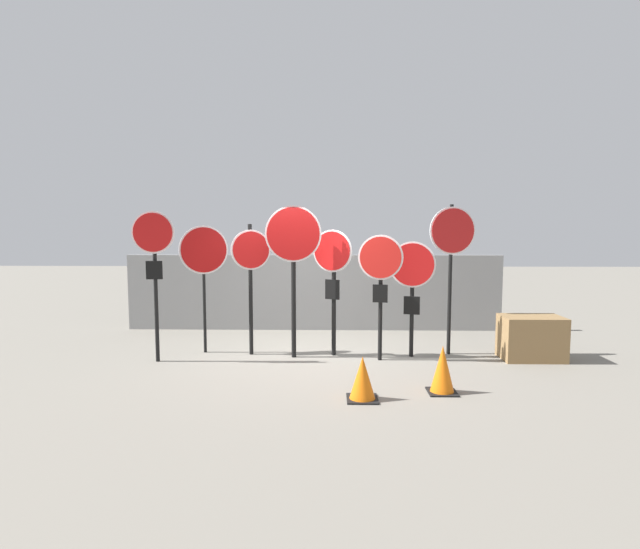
# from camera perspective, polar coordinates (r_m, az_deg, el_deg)

# --- Properties ---
(ground_plane) EXTENTS (40.00, 40.00, 0.00)m
(ground_plane) POSITION_cam_1_polar(r_m,az_deg,el_deg) (8.50, -1.24, -9.45)
(ground_plane) COLOR gray
(fence_back) EXTENTS (7.93, 0.12, 1.60)m
(fence_back) POSITION_cam_1_polar(r_m,az_deg,el_deg) (10.61, -0.71, -2.07)
(fence_back) COLOR gray
(fence_back) RESTS_ON ground
(stop_sign_0) EXTENTS (0.68, 0.14, 2.44)m
(stop_sign_0) POSITION_cam_1_polar(r_m,az_deg,el_deg) (8.36, -18.46, 2.50)
(stop_sign_0) COLOR black
(stop_sign_0) RESTS_ON ground
(stop_sign_1) EXTENTS (0.78, 0.35, 2.21)m
(stop_sign_1) POSITION_cam_1_polar(r_m,az_deg,el_deg) (8.76, -13.14, 1.99)
(stop_sign_1) COLOR black
(stop_sign_1) RESTS_ON ground
(stop_sign_2) EXTENTS (0.64, 0.27, 2.23)m
(stop_sign_2) POSITION_cam_1_polar(r_m,az_deg,el_deg) (8.49, -7.91, 1.25)
(stop_sign_2) COLOR black
(stop_sign_2) RESTS_ON ground
(stop_sign_3) EXTENTS (0.93, 0.16, 2.54)m
(stop_sign_3) POSITION_cam_1_polar(r_m,az_deg,el_deg) (8.20, -3.07, 3.02)
(stop_sign_3) COLOR black
(stop_sign_3) RESTS_ON ground
(stop_sign_4) EXTENTS (0.65, 0.33, 2.14)m
(stop_sign_4) POSITION_cam_1_polar(r_m,az_deg,el_deg) (8.35, 1.46, 0.75)
(stop_sign_4) COLOR black
(stop_sign_4) RESTS_ON ground
(stop_sign_5) EXTENTS (0.72, 0.18, 2.06)m
(stop_sign_5) POSITION_cam_1_polar(r_m,az_deg,el_deg) (8.10, 6.93, 0.47)
(stop_sign_5) COLOR black
(stop_sign_5) RESTS_ON ground
(stop_sign_6) EXTENTS (0.75, 0.20, 1.95)m
(stop_sign_6) POSITION_cam_1_polar(r_m,az_deg,el_deg) (8.41, 10.50, -0.12)
(stop_sign_6) COLOR black
(stop_sign_6) RESTS_ON ground
(stop_sign_7) EXTENTS (0.80, 0.18, 2.56)m
(stop_sign_7) POSITION_cam_1_polar(r_m,az_deg,el_deg) (8.70, 14.86, 3.40)
(stop_sign_7) COLOR black
(stop_sign_7) RESTS_ON ground
(traffic_cone_0) EXTENTS (0.39, 0.39, 0.56)m
(traffic_cone_0) POSITION_cam_1_polar(r_m,az_deg,el_deg) (6.45, 4.87, -11.74)
(traffic_cone_0) COLOR black
(traffic_cone_0) RESTS_ON ground
(traffic_cone_1) EXTENTS (0.38, 0.38, 0.63)m
(traffic_cone_1) POSITION_cam_1_polar(r_m,az_deg,el_deg) (6.86, 13.82, -10.50)
(traffic_cone_1) COLOR black
(traffic_cone_1) RESTS_ON ground
(storage_crate) EXTENTS (0.98, 0.63, 0.72)m
(storage_crate) POSITION_cam_1_polar(r_m,az_deg,el_deg) (9.00, 23.01, -6.68)
(storage_crate) COLOR olive
(storage_crate) RESTS_ON ground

